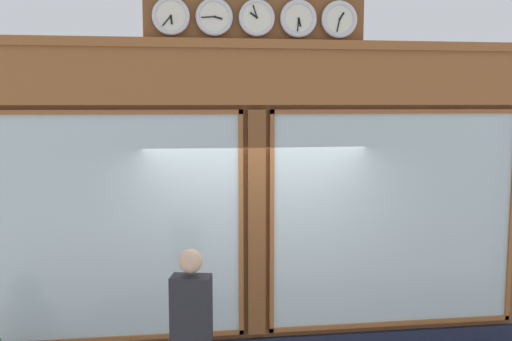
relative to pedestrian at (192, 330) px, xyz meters
The scene contains 2 objects.
shop_facade 1.86m from the pedestrian, 118.89° to the right, with size 6.58×0.42×4.20m.
pedestrian is the anchor object (origin of this frame).
Camera 1 is at (0.88, 6.35, 3.00)m, focal length 40.37 mm.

